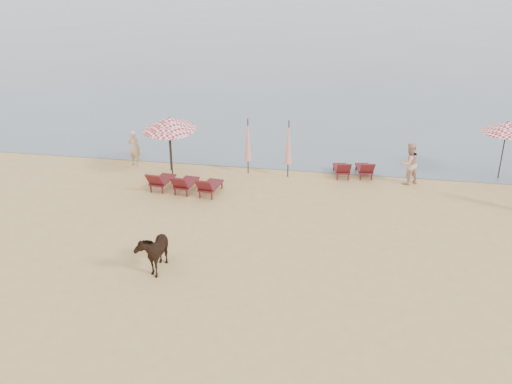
% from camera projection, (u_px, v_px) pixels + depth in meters
% --- Properties ---
extents(ground, '(120.00, 120.00, 0.00)m').
position_uv_depth(ground, '(223.00, 304.00, 15.02)').
color(ground, tan).
rests_on(ground, ground).
extents(sea, '(160.00, 140.00, 0.06)m').
position_uv_depth(sea, '(342.00, 9.00, 87.35)').
color(sea, '#51606B').
rests_on(sea, ground).
extents(lounger_cluster_left, '(2.74, 1.80, 0.57)m').
position_uv_depth(lounger_cluster_left, '(184.00, 183.00, 21.69)').
color(lounger_cluster_left, '#5B151C').
rests_on(lounger_cluster_left, ground).
extents(lounger_cluster_right, '(1.72, 1.68, 0.53)m').
position_uv_depth(lounger_cluster_right, '(353.00, 169.00, 23.16)').
color(lounger_cluster_right, '#5B151C').
rests_on(lounger_cluster_right, ground).
extents(umbrella_open_left_a, '(1.81, 1.81, 2.07)m').
position_uv_depth(umbrella_open_left_a, '(168.00, 128.00, 23.32)').
color(umbrella_open_left_a, black).
rests_on(umbrella_open_left_a, ground).
extents(umbrella_open_left_b, '(2.10, 2.14, 2.68)m').
position_uv_depth(umbrella_open_left_b, '(169.00, 124.00, 22.26)').
color(umbrella_open_left_b, black).
rests_on(umbrella_open_left_b, ground).
extents(umbrella_open_right, '(1.97, 1.97, 2.41)m').
position_uv_depth(umbrella_open_right, '(507.00, 127.00, 22.32)').
color(umbrella_open_right, black).
rests_on(umbrella_open_right, ground).
extents(umbrella_closed_left, '(0.28, 0.28, 2.34)m').
position_uv_depth(umbrella_closed_left, '(248.00, 140.00, 23.14)').
color(umbrella_closed_left, black).
rests_on(umbrella_closed_left, ground).
extents(umbrella_closed_right, '(0.29, 0.29, 2.39)m').
position_uv_depth(umbrella_closed_right, '(288.00, 143.00, 22.78)').
color(umbrella_closed_right, black).
rests_on(umbrella_closed_right, ground).
extents(cow, '(0.74, 1.51, 1.26)m').
position_uv_depth(cow, '(154.00, 250.00, 16.43)').
color(cow, black).
rests_on(cow, ground).
extents(beachgoer_left, '(0.62, 0.47, 1.54)m').
position_uv_depth(beachgoer_left, '(134.00, 148.00, 24.30)').
color(beachgoer_left, tan).
rests_on(beachgoer_left, ground).
extents(beachgoer_right_a, '(1.04, 0.99, 1.69)m').
position_uv_depth(beachgoer_right_a, '(409.00, 164.00, 22.35)').
color(beachgoer_right_a, tan).
rests_on(beachgoer_right_a, ground).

